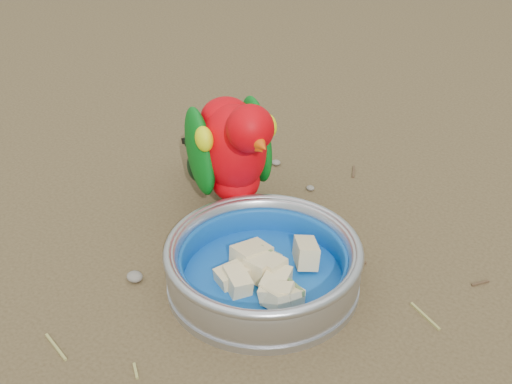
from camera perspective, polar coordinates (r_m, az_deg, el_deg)
The scene contains 6 objects.
ground at distance 0.86m, azimuth -4.20°, elevation -9.62°, with size 60.00×60.00×0.00m, color brown.
food_bowl at distance 0.89m, azimuth 0.58°, elevation -7.14°, with size 0.24×0.24×0.02m, color #B2B2BA.
bowl_wall at distance 0.87m, azimuth 0.59°, elevation -5.63°, with size 0.24×0.24×0.04m, color #B2B2BA, non-canonical shape.
fruit_wedges at distance 0.88m, azimuth 0.58°, elevation -5.99°, with size 0.14×0.14×0.03m, color beige, non-canonical shape.
lory_parrot at distance 0.97m, azimuth -1.85°, elevation 2.72°, with size 0.11×0.24×0.19m, color #C90007, non-canonical shape.
ground_debris at distance 0.92m, azimuth -4.06°, elevation -6.20°, with size 0.90×0.80×0.01m, color olive, non-canonical shape.
Camera 1 is at (0.41, -0.49, 0.58)m, focal length 50.00 mm.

